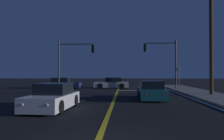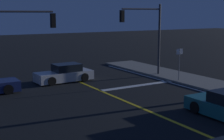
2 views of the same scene
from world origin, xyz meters
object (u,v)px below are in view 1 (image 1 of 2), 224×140
Objects in this scene: car_side_waiting_silver at (112,84)px; traffic_signal_far_left at (72,57)px; car_lead_oncoming_white at (53,98)px; street_sign_corner at (179,75)px; car_mid_block_navy at (63,84)px; traffic_signal_near_right at (164,56)px; car_far_approaching_teal at (151,91)px; utility_pole_right at (211,32)px.

car_side_waiting_silver is 0.78× the size of traffic_signal_far_left.
street_sign_corner is (9.45, 12.61, 1.13)m from car_lead_oncoming_white.
car_mid_block_navy is at bearing -73.67° from car_lead_oncoming_white.
car_side_waiting_silver is 1.71× the size of street_sign_corner.
car_mid_block_navy is at bearing 97.18° from car_side_waiting_silver.
traffic_signal_near_right is at bearing 110.60° from street_sign_corner.
utility_pole_right is at bearing 27.09° from car_far_approaching_teal.
car_lead_oncoming_white is 1.70× the size of street_sign_corner.
car_far_approaching_teal is at bearing 40.64° from car_mid_block_navy.
traffic_signal_near_right is (6.29, -1.74, 3.31)m from car_side_waiting_silver.
car_far_approaching_teal is at bearing -166.47° from car_side_waiting_silver.
car_far_approaching_teal is 1.72× the size of street_sign_corner.
car_lead_oncoming_white is at bearing -138.54° from car_far_approaching_teal.
utility_pole_right is (5.21, 2.59, 4.70)m from car_far_approaching_teal.
traffic_signal_near_right is at bearing 7.47° from traffic_signal_far_left.
traffic_signal_near_right is (12.32, -0.71, 3.31)m from car_mid_block_navy.
utility_pole_right is 6.43m from street_sign_corner.
utility_pole_right is at bearing -140.48° from car_side_waiting_silver.
car_lead_oncoming_white is at bearing -145.49° from utility_pole_right.
traffic_signal_far_left is (1.65, -2.11, 3.18)m from car_mid_block_navy.
car_side_waiting_silver is 0.75× the size of traffic_signal_near_right.
car_mid_block_navy is 16.59m from car_lead_oncoming_white.
traffic_signal_far_left reaches higher than car_mid_block_navy.
car_side_waiting_silver is 12.78m from car_far_approaching_teal.
traffic_signal_far_left is 2.20× the size of street_sign_corner.
traffic_signal_near_right is (8.40, 15.41, 3.31)m from car_lead_oncoming_white.
traffic_signal_near_right reaches higher than traffic_signal_far_left.
traffic_signal_far_left is at bearing 153.46° from utility_pole_right.
car_mid_block_navy is (-6.03, -1.03, 0.00)m from car_side_waiting_silver.
car_lead_oncoming_white is 13.98m from utility_pole_right.
utility_pole_right is (13.12, -6.55, 1.52)m from traffic_signal_far_left.
car_lead_oncoming_white is 0.74× the size of traffic_signal_near_right.
car_lead_oncoming_white is at bearing -80.79° from traffic_signal_far_left.
car_mid_block_navy is at bearing 149.61° from utility_pole_right.
car_side_waiting_silver is at bearing 35.64° from traffic_signal_far_left.
car_mid_block_navy is 14.77m from car_far_approaching_teal.
car_mid_block_navy is 0.43× the size of utility_pole_right.
car_side_waiting_silver is 1.00× the size of car_mid_block_navy.
car_mid_block_navy is 4.16m from traffic_signal_far_left.
street_sign_corner is at bearing -6.81° from traffic_signal_far_left.
traffic_signal_near_right is 3.70m from street_sign_corner.
car_lead_oncoming_white is 15.80m from street_sign_corner.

